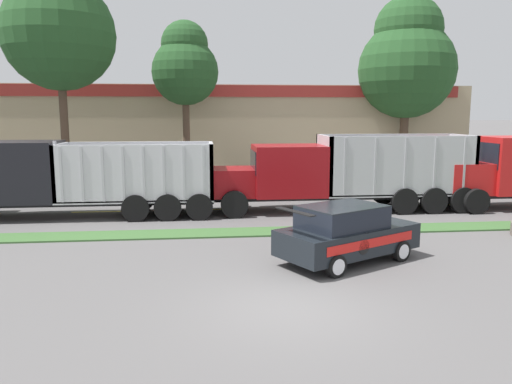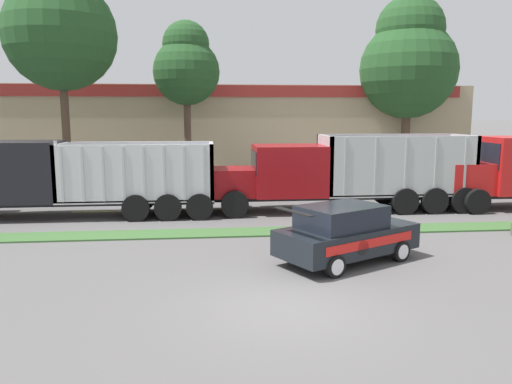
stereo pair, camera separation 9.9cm
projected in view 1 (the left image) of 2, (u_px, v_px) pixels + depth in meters
The scene contains 13 objects.
ground_plane at pixel (288, 307), 11.22m from camera, with size 600.00×600.00×0.00m, color #5B5959.
grass_verge at pixel (255, 232), 18.23m from camera, with size 120.00×1.33×0.06m, color #3D6633.
centre_line_3 at pixel (99, 212), 22.14m from camera, with size 2.40×0.14×0.01m, color yellow.
centre_line_4 at pixel (221, 209), 22.71m from camera, with size 2.40×0.14×0.01m, color yellow.
centre_line_5 at pixel (336, 207), 23.27m from camera, with size 2.40×0.14×0.01m, color yellow.
centre_line_6 at pixel (447, 205), 23.84m from camera, with size 2.40×0.14×0.01m, color yellow.
dump_truck_trail at pixel (320, 176), 22.22m from camera, with size 11.59×2.85×3.37m.
dump_truck_far_right at pixel (55, 179), 20.73m from camera, with size 11.11×2.72×3.25m.
rally_car at pixel (346, 233), 14.56m from camera, with size 4.61×3.66×1.74m.
store_building_backdrop at pixel (177, 128), 40.65m from camera, with size 43.52×12.10×6.32m.
tree_behind_centre at pixel (185, 66), 31.70m from camera, with size 4.24×4.24×10.14m.
tree_behind_right at pixel (58, 23), 27.56m from camera, with size 6.20×6.20×13.32m.
tree_behind_far_right at pixel (407, 60), 34.90m from camera, with size 6.76×6.76×12.42m.
Camera 1 is at (-1.85, -10.55, 4.32)m, focal length 35.00 mm.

